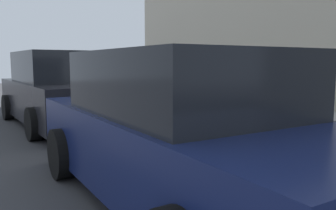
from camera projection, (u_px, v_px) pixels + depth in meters
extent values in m
plane|color=#333335|center=(155.00, 128.00, 7.83)|extent=(40.00, 40.00, 0.00)
cube|color=gray|center=(240.00, 116.00, 9.07)|extent=(18.00, 5.00, 0.14)
cube|color=maroon|center=(281.00, 124.00, 5.67)|extent=(0.48, 0.25, 0.68)
cube|color=black|center=(281.00, 124.00, 5.67)|extent=(0.48, 0.07, 0.69)
cylinder|color=gray|center=(293.00, 98.00, 5.45)|extent=(0.02, 0.02, 0.20)
cylinder|color=gray|center=(272.00, 96.00, 5.79)|extent=(0.02, 0.02, 0.20)
cylinder|color=black|center=(282.00, 91.00, 5.60)|extent=(0.41, 0.05, 0.02)
cylinder|color=black|center=(291.00, 146.00, 5.53)|extent=(0.05, 0.02, 0.04)
cylinder|color=black|center=(270.00, 141.00, 5.88)|extent=(0.05, 0.02, 0.04)
cube|color=#9EA0A8|center=(258.00, 119.00, 6.18)|extent=(0.51, 0.29, 0.68)
cube|color=black|center=(258.00, 119.00, 6.18)|extent=(0.50, 0.09, 0.70)
cylinder|color=gray|center=(269.00, 94.00, 5.95)|extent=(0.02, 0.02, 0.23)
cylinder|color=gray|center=(249.00, 92.00, 6.30)|extent=(0.02, 0.02, 0.23)
cylinder|color=black|center=(259.00, 86.00, 6.11)|extent=(0.43, 0.06, 0.02)
cylinder|color=black|center=(267.00, 138.00, 6.05)|extent=(0.05, 0.02, 0.04)
cylinder|color=black|center=(248.00, 134.00, 6.40)|extent=(0.05, 0.02, 0.04)
cube|color=#0F606B|center=(231.00, 115.00, 6.60)|extent=(0.46, 0.25, 0.69)
cube|color=black|center=(231.00, 115.00, 6.60)|extent=(0.46, 0.06, 0.70)
cylinder|color=gray|center=(239.00, 97.00, 6.38)|extent=(0.02, 0.02, 0.04)
cylinder|color=gray|center=(226.00, 95.00, 6.72)|extent=(0.02, 0.02, 0.04)
cylinder|color=black|center=(232.00, 95.00, 6.55)|extent=(0.39, 0.04, 0.02)
cylinder|color=black|center=(238.00, 134.00, 6.46)|extent=(0.04, 0.02, 0.04)
cylinder|color=black|center=(225.00, 130.00, 6.81)|extent=(0.04, 0.02, 0.04)
cube|color=#59601E|center=(216.00, 111.00, 7.06)|extent=(0.42, 0.24, 0.68)
cube|color=black|center=(216.00, 111.00, 7.06)|extent=(0.42, 0.05, 0.70)
cylinder|color=gray|center=(222.00, 89.00, 6.86)|extent=(0.02, 0.02, 0.26)
cylinder|color=gray|center=(211.00, 88.00, 7.15)|extent=(0.02, 0.02, 0.26)
cylinder|color=black|center=(217.00, 82.00, 6.99)|extent=(0.35, 0.03, 0.02)
cylinder|color=black|center=(222.00, 128.00, 6.95)|extent=(0.04, 0.02, 0.04)
cylinder|color=black|center=(210.00, 126.00, 7.25)|extent=(0.04, 0.02, 0.04)
cube|color=black|center=(202.00, 109.00, 7.52)|extent=(0.44, 0.22, 0.66)
cube|color=black|center=(202.00, 109.00, 7.52)|extent=(0.45, 0.04, 0.67)
cylinder|color=gray|center=(208.00, 88.00, 7.30)|extent=(0.02, 0.02, 0.25)
cylinder|color=gray|center=(197.00, 87.00, 7.62)|extent=(0.02, 0.02, 0.25)
cylinder|color=black|center=(202.00, 82.00, 7.45)|extent=(0.38, 0.02, 0.02)
cylinder|color=black|center=(207.00, 125.00, 7.39)|extent=(0.04, 0.02, 0.04)
cylinder|color=black|center=(197.00, 122.00, 7.72)|extent=(0.04, 0.02, 0.04)
cube|color=red|center=(187.00, 108.00, 7.91)|extent=(0.39, 0.27, 0.61)
cube|color=black|center=(187.00, 108.00, 7.91)|extent=(0.37, 0.08, 0.63)
cylinder|color=gray|center=(190.00, 94.00, 7.73)|extent=(0.02, 0.02, 0.04)
cylinder|color=gray|center=(184.00, 93.00, 8.01)|extent=(0.02, 0.02, 0.04)
cylinder|color=black|center=(187.00, 92.00, 7.87)|extent=(0.31, 0.05, 0.02)
cylinder|color=black|center=(190.00, 121.00, 7.80)|extent=(0.05, 0.02, 0.04)
cylinder|color=black|center=(184.00, 119.00, 8.09)|extent=(0.05, 0.02, 0.04)
cylinder|color=red|center=(171.00, 105.00, 8.68)|extent=(0.20, 0.20, 0.56)
sphere|color=red|center=(171.00, 91.00, 8.63)|extent=(0.21, 0.21, 0.21)
cylinder|color=red|center=(168.00, 103.00, 8.80)|extent=(0.09, 0.10, 0.09)
cylinder|color=red|center=(174.00, 104.00, 8.54)|extent=(0.09, 0.10, 0.09)
cylinder|color=brown|center=(155.00, 98.00, 9.05)|extent=(0.14, 0.14, 0.81)
cube|color=#141E4C|center=(181.00, 149.00, 3.69)|extent=(4.52, 1.86, 0.78)
cube|color=black|center=(182.00, 82.00, 3.60)|extent=(2.36, 1.69, 0.64)
cylinder|color=black|center=(62.00, 153.00, 4.44)|extent=(0.64, 0.23, 0.64)
cylinder|color=black|center=(182.00, 138.00, 5.37)|extent=(0.64, 0.23, 0.64)
cube|color=black|center=(61.00, 99.00, 8.24)|extent=(4.74, 2.12, 0.85)
cube|color=black|center=(60.00, 67.00, 8.15)|extent=(2.50, 1.85, 0.69)
cylinder|color=black|center=(8.00, 107.00, 8.96)|extent=(0.65, 0.25, 0.64)
cylinder|color=black|center=(80.00, 103.00, 9.99)|extent=(0.65, 0.25, 0.64)
cylinder|color=black|center=(34.00, 124.00, 6.57)|extent=(0.65, 0.25, 0.64)
cylinder|color=black|center=(124.00, 115.00, 7.60)|extent=(0.65, 0.25, 0.64)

